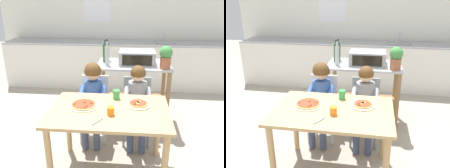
# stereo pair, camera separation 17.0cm
# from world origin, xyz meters

# --- Properties ---
(ground_plane) EXTENTS (11.75, 11.75, 0.00)m
(ground_plane) POSITION_xyz_m (0.00, 1.18, 0.00)
(ground_plane) COLOR #A89E8C
(back_wall_tiled) EXTENTS (5.20, 0.13, 2.70)m
(back_wall_tiled) POSITION_xyz_m (-0.00, 3.00, 1.35)
(back_wall_tiled) COLOR white
(back_wall_tiled) RESTS_ON ground
(kitchen_counter) EXTENTS (4.68, 0.60, 1.11)m
(kitchen_counter) POSITION_xyz_m (0.00, 2.59, 0.45)
(kitchen_counter) COLOR silver
(kitchen_counter) RESTS_ON ground
(kitchen_island_cart) EXTENTS (1.01, 0.60, 0.88)m
(kitchen_island_cart) POSITION_xyz_m (0.23, 1.17, 0.59)
(kitchen_island_cart) COLOR #B7BABF
(kitchen_island_cart) RESTS_ON ground
(toaster_oven) EXTENTS (0.49, 0.35, 0.18)m
(toaster_oven) POSITION_xyz_m (0.27, 1.17, 0.97)
(toaster_oven) COLOR #999BA0
(toaster_oven) RESTS_ON kitchen_island_cart
(bottle_brown_beer) EXTENTS (0.06, 0.06, 0.32)m
(bottle_brown_beer) POSITION_xyz_m (-0.18, 1.21, 1.01)
(bottle_brown_beer) COLOR #1E4723
(bottle_brown_beer) RESTS_ON kitchen_island_cart
(bottle_tall_green_wine) EXTENTS (0.07, 0.07, 0.31)m
(bottle_tall_green_wine) POSITION_xyz_m (-0.17, 1.31, 1.01)
(bottle_tall_green_wine) COLOR #1E4723
(bottle_tall_green_wine) RESTS_ON kitchen_island_cart
(bottle_squat_spirits) EXTENTS (0.06, 0.06, 0.34)m
(bottle_squat_spirits) POSITION_xyz_m (-0.14, 1.05, 1.02)
(bottle_squat_spirits) COLOR #ADB7B2
(bottle_squat_spirits) RESTS_ON kitchen_island_cart
(potted_herb_plant) EXTENTS (0.17, 0.17, 0.30)m
(potted_herb_plant) POSITION_xyz_m (0.63, 0.98, 1.04)
(potted_herb_plant) COLOR #9E5B3D
(potted_herb_plant) RESTS_ON kitchen_island_cart
(dining_table) EXTENTS (1.15, 0.77, 0.75)m
(dining_table) POSITION_xyz_m (0.00, 0.00, 0.63)
(dining_table) COLOR tan
(dining_table) RESTS_ON ground
(dining_chair_left) EXTENTS (0.36, 0.36, 0.81)m
(dining_chair_left) POSITION_xyz_m (-0.26, 0.69, 0.48)
(dining_chair_left) COLOR silver
(dining_chair_left) RESTS_ON ground
(dining_chair_right) EXTENTS (0.36, 0.36, 0.81)m
(dining_chair_right) POSITION_xyz_m (0.28, 0.67, 0.48)
(dining_chair_right) COLOR gray
(dining_chair_right) RESTS_ON ground
(child_in_blue_striped_shirt) EXTENTS (0.32, 0.42, 1.01)m
(child_in_blue_striped_shirt) POSITION_xyz_m (-0.26, 0.57, 0.67)
(child_in_blue_striped_shirt) COLOR #424C6B
(child_in_blue_striped_shirt) RESTS_ON ground
(child_in_grey_shirt) EXTENTS (0.32, 0.42, 1.00)m
(child_in_grey_shirt) POSITION_xyz_m (0.28, 0.55, 0.64)
(child_in_grey_shirt) COLOR #424C6B
(child_in_grey_shirt) RESTS_ON ground
(pizza_plate_white) EXTENTS (0.30, 0.30, 0.03)m
(pizza_plate_white) POSITION_xyz_m (-0.26, 0.05, 0.76)
(pizza_plate_white) COLOR white
(pizza_plate_white) RESTS_ON dining_table
(pizza_plate_cream) EXTENTS (0.26, 0.26, 0.03)m
(pizza_plate_cream) POSITION_xyz_m (0.28, 0.13, 0.76)
(pizza_plate_cream) COLOR beige
(pizza_plate_cream) RESTS_ON dining_table
(drinking_cup_orange) EXTENTS (0.07, 0.07, 0.08)m
(drinking_cup_orange) POSITION_xyz_m (0.02, -0.10, 0.78)
(drinking_cup_orange) COLOR orange
(drinking_cup_orange) RESTS_ON dining_table
(drinking_cup_green) EXTENTS (0.07, 0.07, 0.10)m
(drinking_cup_green) POSITION_xyz_m (0.05, 0.26, 0.79)
(drinking_cup_green) COLOR green
(drinking_cup_green) RESTS_ON dining_table
(serving_spoon) EXTENTS (0.08, 0.13, 0.01)m
(serving_spoon) POSITION_xyz_m (-0.08, -0.24, 0.75)
(serving_spoon) COLOR #B7BABF
(serving_spoon) RESTS_ON dining_table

